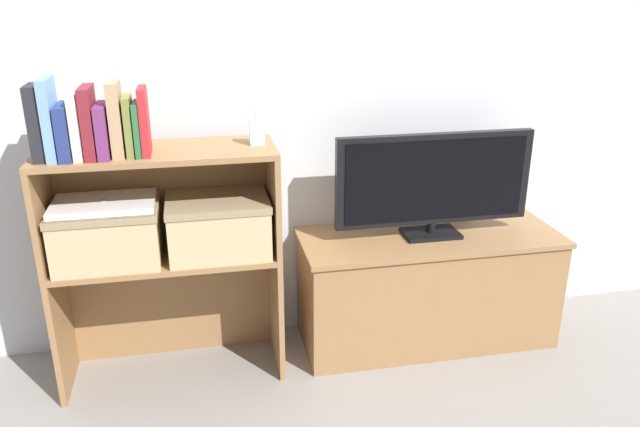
# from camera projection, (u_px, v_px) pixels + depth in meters

# --- Properties ---
(ground_plane) EXTENTS (16.00, 16.00, 0.00)m
(ground_plane) POSITION_uv_depth(u_px,v_px,m) (328.00, 375.00, 2.39)
(ground_plane) COLOR gray
(wall_back) EXTENTS (10.00, 0.05, 2.40)m
(wall_back) POSITION_uv_depth(u_px,v_px,m) (306.00, 42.00, 2.34)
(wall_back) COLOR silver
(wall_back) RESTS_ON ground_plane
(tv_stand) EXTENTS (1.04, 0.40, 0.47)m
(tv_stand) POSITION_uv_depth(u_px,v_px,m) (427.00, 287.00, 2.56)
(tv_stand) COLOR olive
(tv_stand) RESTS_ON ground_plane
(tv) EXTENTS (0.78, 0.14, 0.41)m
(tv) POSITION_uv_depth(u_px,v_px,m) (434.00, 182.00, 2.40)
(tv) COLOR black
(tv) RESTS_ON tv_stand
(bookshelf_lower_tier) EXTENTS (0.80, 0.31, 0.49)m
(bookshelf_lower_tier) POSITION_uv_depth(u_px,v_px,m) (171.00, 292.00, 2.37)
(bookshelf_lower_tier) COLOR olive
(bookshelf_lower_tier) RESTS_ON ground_plane
(bookshelf_upper_tier) EXTENTS (0.80, 0.31, 0.39)m
(bookshelf_upper_tier) POSITION_uv_depth(u_px,v_px,m) (161.00, 183.00, 2.21)
(bookshelf_upper_tier) COLOR olive
(bookshelf_upper_tier) RESTS_ON bookshelf_lower_tier
(book_charcoal) EXTENTS (0.04, 0.12, 0.24)m
(book_charcoal) POSITION_uv_depth(u_px,v_px,m) (37.00, 123.00, 1.96)
(book_charcoal) COLOR #232328
(book_charcoal) RESTS_ON bookshelf_upper_tier
(book_skyblue) EXTENTS (0.03, 0.14, 0.26)m
(book_skyblue) POSITION_uv_depth(u_px,v_px,m) (50.00, 119.00, 1.96)
(book_skyblue) COLOR #709ECC
(book_skyblue) RESTS_ON bookshelf_upper_tier
(book_navy) EXTENTS (0.04, 0.16, 0.17)m
(book_navy) POSITION_uv_depth(u_px,v_px,m) (65.00, 132.00, 1.98)
(book_navy) COLOR navy
(book_navy) RESTS_ON bookshelf_upper_tier
(book_ivory) EXTENTS (0.03, 0.14, 0.21)m
(book_ivory) POSITION_uv_depth(u_px,v_px,m) (77.00, 125.00, 1.98)
(book_ivory) COLOR silver
(book_ivory) RESTS_ON bookshelf_upper_tier
(book_maroon) EXTENTS (0.04, 0.15, 0.23)m
(book_maroon) POSITION_uv_depth(u_px,v_px,m) (89.00, 122.00, 1.99)
(book_maroon) COLOR maroon
(book_maroon) RESTS_ON bookshelf_upper_tier
(book_plum) EXTENTS (0.04, 0.16, 0.17)m
(book_plum) POSITION_uv_depth(u_px,v_px,m) (103.00, 131.00, 2.01)
(book_plum) COLOR #6B2D66
(book_plum) RESTS_ON bookshelf_upper_tier
(book_tan) EXTENTS (0.04, 0.12, 0.24)m
(book_tan) POSITION_uv_depth(u_px,v_px,m) (116.00, 119.00, 2.00)
(book_tan) COLOR tan
(book_tan) RESTS_ON bookshelf_upper_tier
(book_olive) EXTENTS (0.02, 0.12, 0.19)m
(book_olive) POSITION_uv_depth(u_px,v_px,m) (129.00, 126.00, 2.02)
(book_olive) COLOR olive
(book_olive) RESTS_ON bookshelf_upper_tier
(book_forest) EXTENTS (0.02, 0.13, 0.17)m
(book_forest) POSITION_uv_depth(u_px,v_px,m) (137.00, 129.00, 2.03)
(book_forest) COLOR #286638
(book_forest) RESTS_ON bookshelf_upper_tier
(book_crimson) EXTENTS (0.03, 0.12, 0.22)m
(book_crimson) POSITION_uv_depth(u_px,v_px,m) (144.00, 121.00, 2.02)
(book_crimson) COLOR #B22328
(book_crimson) RESTS_ON bookshelf_upper_tier
(baby_monitor) EXTENTS (0.05, 0.03, 0.12)m
(baby_monitor) POSITION_uv_depth(u_px,v_px,m) (257.00, 132.00, 2.16)
(baby_monitor) COLOR white
(baby_monitor) RESTS_ON bookshelf_upper_tier
(storage_basket_left) EXTENTS (0.36, 0.28, 0.20)m
(storage_basket_left) POSITION_uv_depth(u_px,v_px,m) (107.00, 231.00, 2.16)
(storage_basket_left) COLOR tan
(storage_basket_left) RESTS_ON bookshelf_lower_tier
(storage_basket_right) EXTENTS (0.36, 0.28, 0.20)m
(storage_basket_right) POSITION_uv_depth(u_px,v_px,m) (218.00, 223.00, 2.23)
(storage_basket_right) COLOR tan
(storage_basket_right) RESTS_ON bookshelf_lower_tier
(laptop) EXTENTS (0.34, 0.23, 0.02)m
(laptop) POSITION_uv_depth(u_px,v_px,m) (104.00, 203.00, 2.12)
(laptop) COLOR white
(laptop) RESTS_ON storage_basket_left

